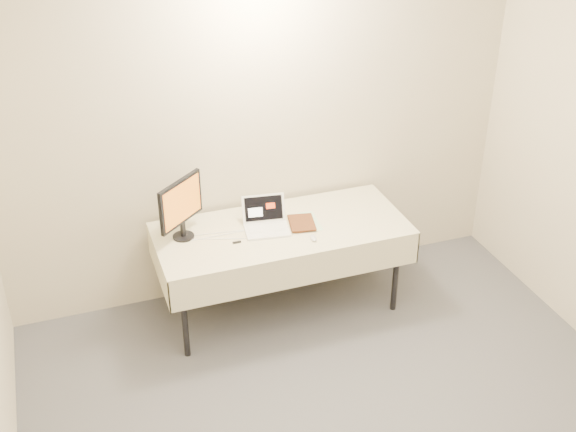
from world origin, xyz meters
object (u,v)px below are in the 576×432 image
object	(u,v)px
laptop	(266,221)
monitor	(181,205)
table	(282,235)
book	(289,211)

from	to	relation	value
laptop	monitor	xyz separation A→B (m)	(-0.60, 0.07, 0.22)
table	laptop	distance (m)	0.16
laptop	monitor	bearing A→B (deg)	-178.05
monitor	book	size ratio (longest dim) A/B	1.84
table	monitor	bearing A→B (deg)	171.22
table	book	xyz separation A→B (m)	(0.07, 0.01, 0.19)
laptop	monitor	distance (m)	0.64
laptop	monitor	size ratio (longest dim) A/B	0.78
table	book	bearing A→B (deg)	8.22
monitor	book	world-z (taller)	monitor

